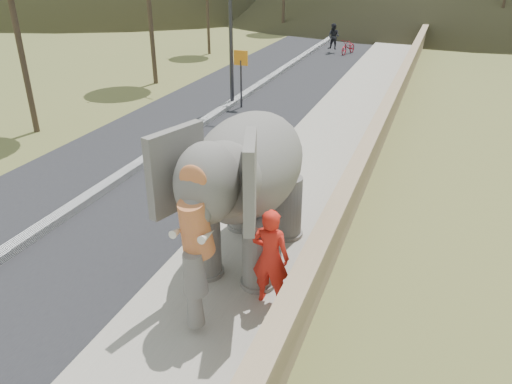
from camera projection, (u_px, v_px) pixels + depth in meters
ground at (206, 321)px, 9.02m from camera, size 160.00×160.00×0.00m
road at (201, 126)px, 19.02m from camera, size 7.00×120.00×0.03m
median at (201, 124)px, 18.97m from camera, size 0.35×120.00×0.22m
walkway at (330, 140)px, 17.42m from camera, size 3.00×120.00×0.15m
parapet at (379, 133)px, 16.69m from camera, size 0.30×120.00×1.10m
signboard at (241, 69)px, 20.57m from camera, size 0.60×0.08×2.40m
elephant_and_man at (249, 186)px, 10.08m from camera, size 2.44×4.48×3.22m
motorcyclist at (342, 42)px, 32.15m from camera, size 1.99×1.85×1.87m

